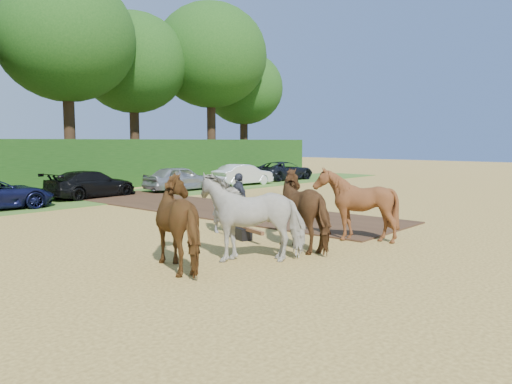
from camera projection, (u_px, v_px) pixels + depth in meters
ground at (331, 233)px, 15.77m from camera, size 120.00×120.00×0.00m
earth_strip at (212, 208)px, 21.46m from camera, size 4.50×17.00×0.05m
grass_verge at (93, 199)px, 24.91m from camera, size 50.00×5.00×0.03m
hedgerow at (48, 166)px, 27.69m from camera, size 46.00×1.60×3.00m
spectator_far at (239, 199)px, 17.03m from camera, size 0.75×1.15×1.81m
plough_team at (280, 212)px, 12.94m from camera, size 7.41×5.39×2.13m
parked_cars at (105, 184)px, 25.31m from camera, size 35.96×3.58×1.47m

